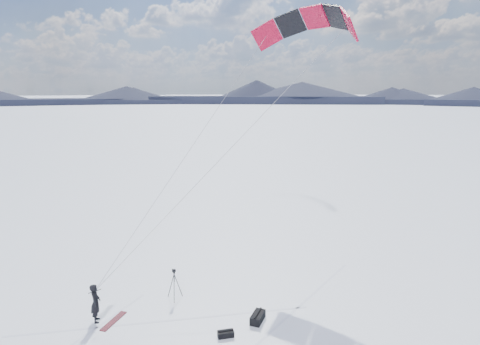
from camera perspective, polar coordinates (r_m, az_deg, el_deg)
ground at (r=18.06m, az=-12.15°, el=-21.10°), size 1800.00×1800.00×0.00m
horizon_hills at (r=16.54m, az=-12.63°, el=-11.54°), size 704.84×706.81×8.25m
snowkiter at (r=19.28m, az=-19.67°, el=-19.27°), size 0.57×0.71×1.69m
snowboard at (r=19.03m, az=-17.54°, el=-19.49°), size 1.37×1.19×0.04m
tripod at (r=19.72m, az=-9.34°, el=-14.83°), size 0.64×0.73×1.48m
gear_bag_a at (r=18.20m, az=2.53°, el=-19.87°), size 1.00×0.90×0.41m
gear_bag_b at (r=17.29m, az=-2.05°, el=-21.94°), size 0.72×0.51×0.30m
power_kite at (r=25.50m, az=9.71°, el=20.00°), size 15.11×7.28×13.20m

